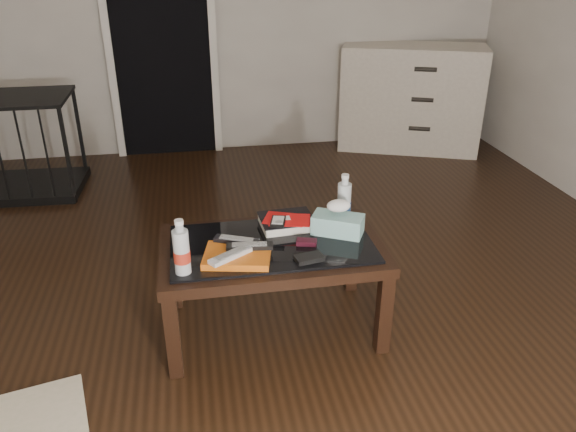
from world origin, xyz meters
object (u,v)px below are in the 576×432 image
Objects in this scene: pet_crate at (15,162)px; tissue_box at (338,224)px; textbook at (287,222)px; dresser at (410,98)px; water_bottle_left at (181,247)px; water_bottle_right at (344,198)px; coffee_table at (272,255)px.

tissue_box is at bearing -42.42° from pet_crate.
dresser is at bearing 52.60° from textbook.
dresser reaches higher than textbook.
water_bottle_left is 0.85m from water_bottle_right.
pet_crate is 3.71× the size of textbook.
textbook is 1.09× the size of tissue_box.
tissue_box is at bearing -116.06° from water_bottle_right.
pet_crate is (-3.21, -0.46, -0.22)m from dresser.
coffee_table is at bearing -126.01° from textbook.
tissue_box is (-1.29, -2.39, 0.06)m from dresser.
textbook is at bearing -102.68° from dresser.
water_bottle_right is at bearing 24.46° from water_bottle_left.
water_bottle_right is at bearing -39.55° from pet_crate.
coffee_table is 4.20× the size of water_bottle_right.
pet_crate reaches higher than tissue_box.
water_bottle_right is 0.16m from tissue_box.
water_bottle_right is (0.28, 0.02, 0.10)m from textbook.
pet_crate is 2.50m from water_bottle_left.
pet_crate is 3.90× the size of water_bottle_right.
textbook is (-1.51, -2.28, 0.03)m from dresser.
pet_crate is at bearing 119.39° from water_bottle_left.
textbook is at bearing -176.52° from water_bottle_right.
dresser is at bearing 10.81° from pet_crate.
pet_crate reaches higher than water_bottle_right.
water_bottle_left is at bearing -57.92° from pet_crate.
water_bottle_right is (1.99, -1.80, 0.35)m from pet_crate.
textbook is at bearing 34.35° from water_bottle_left.
tissue_box is (0.32, 0.04, 0.11)m from coffee_table.
water_bottle_left is (1.21, -2.16, 0.35)m from pet_crate.
tissue_box is (-0.06, -0.13, -0.07)m from water_bottle_right.
coffee_table is 0.45m from water_bottle_right.
pet_crate is at bearing 129.20° from coffee_table.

